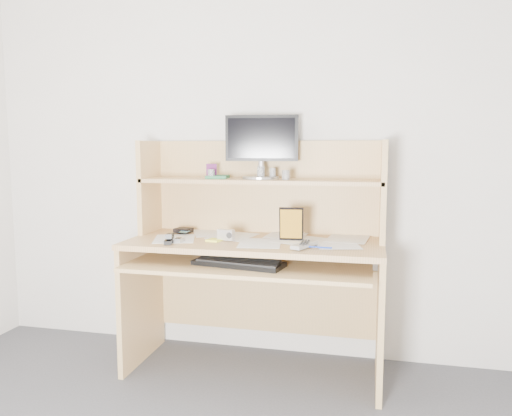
% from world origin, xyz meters
% --- Properties ---
extents(back_wall, '(3.60, 0.04, 2.50)m').
position_xyz_m(back_wall, '(0.00, 1.80, 1.25)').
color(back_wall, beige).
rests_on(back_wall, floor).
extents(desk, '(1.40, 0.70, 1.30)m').
position_xyz_m(desk, '(0.00, 1.56, 0.69)').
color(desk, tan).
rests_on(desk, floor).
extents(paper_clutter, '(1.32, 0.54, 0.01)m').
position_xyz_m(paper_clutter, '(0.00, 1.48, 0.75)').
color(paper_clutter, white).
rests_on(paper_clutter, desk).
extents(keyboard, '(0.50, 0.25, 0.03)m').
position_xyz_m(keyboard, '(-0.04, 1.29, 0.67)').
color(keyboard, black).
rests_on(keyboard, desk).
extents(tv_remote, '(0.12, 0.20, 0.02)m').
position_xyz_m(tv_remote, '(0.30, 1.33, 0.77)').
color(tv_remote, '#999994').
rests_on(tv_remote, paper_clutter).
extents(flip_phone, '(0.04, 0.08, 0.02)m').
position_xyz_m(flip_phone, '(-0.39, 1.34, 0.77)').
color(flip_phone, silver).
rests_on(flip_phone, paper_clutter).
extents(stapler, '(0.08, 0.15, 0.04)m').
position_xyz_m(stapler, '(-0.43, 1.31, 0.78)').
color(stapler, black).
rests_on(stapler, paper_clutter).
extents(wallet, '(0.11, 0.09, 0.02)m').
position_xyz_m(wallet, '(-0.47, 1.61, 0.77)').
color(wallet, black).
rests_on(wallet, paper_clutter).
extents(sticky_note_pad, '(0.09, 0.09, 0.01)m').
position_xyz_m(sticky_note_pad, '(-0.21, 1.42, 0.75)').
color(sticky_note_pad, '#CFD939').
rests_on(sticky_note_pad, desk).
extents(digital_camera, '(0.10, 0.05, 0.06)m').
position_xyz_m(digital_camera, '(-0.15, 1.44, 0.78)').
color(digital_camera, silver).
rests_on(digital_camera, paper_clutter).
extents(game_case, '(0.13, 0.03, 0.18)m').
position_xyz_m(game_case, '(0.20, 1.49, 0.85)').
color(game_case, black).
rests_on(game_case, paper_clutter).
extents(blue_pen, '(0.14, 0.02, 0.01)m').
position_xyz_m(blue_pen, '(0.37, 1.32, 0.76)').
color(blue_pen, '#1636AB').
rests_on(blue_pen, paper_clutter).
extents(card_box, '(0.06, 0.04, 0.08)m').
position_xyz_m(card_box, '(-0.30, 1.65, 1.12)').
color(card_box, maroon).
rests_on(card_box, desk).
extents(shelf_book, '(0.14, 0.18, 0.02)m').
position_xyz_m(shelf_book, '(-0.26, 1.64, 1.09)').
color(shelf_book, '#388E57').
rests_on(shelf_book, desk).
extents(chip_stack_a, '(0.04, 0.04, 0.05)m').
position_xyz_m(chip_stack_a, '(-0.28, 1.59, 1.11)').
color(chip_stack_a, black).
rests_on(chip_stack_a, desk).
extents(chip_stack_b, '(0.05, 0.05, 0.07)m').
position_xyz_m(chip_stack_b, '(0.00, 1.64, 1.12)').
color(chip_stack_b, silver).
rests_on(chip_stack_b, desk).
extents(chip_stack_c, '(0.05, 0.05, 0.05)m').
position_xyz_m(chip_stack_c, '(0.16, 1.58, 1.11)').
color(chip_stack_c, black).
rests_on(chip_stack_c, desk).
extents(chip_stack_d, '(0.04, 0.04, 0.06)m').
position_xyz_m(chip_stack_d, '(0.07, 1.66, 1.11)').
color(chip_stack_d, white).
rests_on(chip_stack_d, desk).
extents(monitor, '(0.42, 0.21, 0.36)m').
position_xyz_m(monitor, '(-0.00, 1.67, 1.28)').
color(monitor, '#B3B4B8').
rests_on(monitor, desk).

